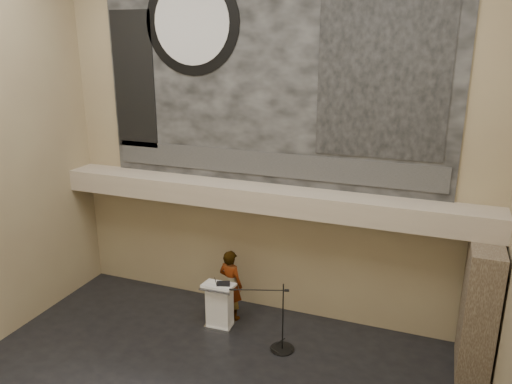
% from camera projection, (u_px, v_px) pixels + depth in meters
% --- Properties ---
extents(wall_back, '(10.00, 0.02, 8.50)m').
position_uv_depth(wall_back, '(269.00, 137.00, 11.14)').
color(wall_back, '#8C7859').
rests_on(wall_back, floor).
extents(soffit, '(10.00, 0.80, 0.50)m').
position_uv_depth(soffit, '(262.00, 198.00, 11.17)').
color(soffit, tan).
rests_on(soffit, wall_back).
extents(sprinkler_left, '(0.04, 0.04, 0.06)m').
position_uv_depth(sprinkler_left, '(198.00, 202.00, 11.76)').
color(sprinkler_left, '#B2893D').
rests_on(sprinkler_left, soffit).
extents(sprinkler_right, '(0.04, 0.04, 0.06)m').
position_uv_depth(sprinkler_right, '(346.00, 221.00, 10.56)').
color(sprinkler_right, '#B2893D').
rests_on(sprinkler_right, soffit).
extents(banner, '(8.00, 0.05, 5.00)m').
position_uv_depth(banner, '(269.00, 71.00, 10.69)').
color(banner, black).
rests_on(banner, wall_back).
extents(banner_text_strip, '(7.76, 0.02, 0.55)m').
position_uv_depth(banner_text_strip, '(268.00, 164.00, 11.26)').
color(banner_text_strip, '#2F2F2F').
rests_on(banner_text_strip, banner).
extents(banner_clock_rim, '(2.30, 0.02, 2.30)m').
position_uv_depth(banner_clock_rim, '(192.00, 22.00, 10.97)').
color(banner_clock_rim, black).
rests_on(banner_clock_rim, banner).
extents(banner_clock_face, '(1.84, 0.02, 1.84)m').
position_uv_depth(banner_clock_face, '(191.00, 22.00, 10.95)').
color(banner_clock_face, silver).
rests_on(banner_clock_face, banner).
extents(banner_building_print, '(2.60, 0.02, 3.60)m').
position_uv_depth(banner_building_print, '(383.00, 69.00, 9.80)').
color(banner_building_print, black).
rests_on(banner_building_print, banner).
extents(banner_brick_print, '(1.10, 0.02, 3.20)m').
position_uv_depth(banner_brick_print, '(134.00, 81.00, 11.90)').
color(banner_brick_print, black).
rests_on(banner_brick_print, banner).
extents(stone_pier, '(0.60, 1.40, 2.70)m').
position_uv_depth(stone_pier, '(479.00, 309.00, 9.66)').
color(stone_pier, '#44372A').
rests_on(stone_pier, floor).
extents(lectern, '(0.71, 0.52, 1.13)m').
position_uv_depth(lectern, '(220.00, 305.00, 11.35)').
color(lectern, silver).
rests_on(lectern, floor).
extents(binder, '(0.37, 0.34, 0.04)m').
position_uv_depth(binder, '(223.00, 284.00, 11.14)').
color(binder, black).
rests_on(binder, lectern).
extents(papers, '(0.30, 0.36, 0.00)m').
position_uv_depth(papers, '(211.00, 283.00, 11.20)').
color(papers, silver).
rests_on(papers, lectern).
extents(speaker_person, '(0.71, 0.55, 1.72)m').
position_uv_depth(speaker_person, '(231.00, 285.00, 11.65)').
color(speaker_person, white).
rests_on(speaker_person, floor).
extents(mic_stand, '(1.31, 0.63, 1.55)m').
position_uv_depth(mic_stand, '(281.00, 340.00, 10.61)').
color(mic_stand, black).
rests_on(mic_stand, floor).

